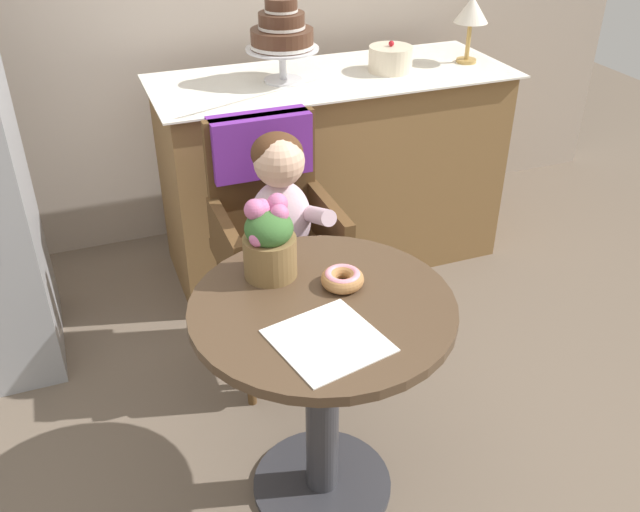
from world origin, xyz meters
The scene contains 11 objects.
ground_plane centered at (0.00, 0.00, 0.00)m, with size 8.00×8.00×0.00m, color #6B5B4C.
cafe_table centered at (0.00, 0.00, 0.51)m, with size 0.72×0.72×0.72m.
wicker_chair centered at (0.08, 0.72, 0.64)m, with size 0.42×0.45×0.95m.
seated_child centered at (0.08, 0.56, 0.68)m, with size 0.27×0.32×0.73m.
paper_napkin centered at (-0.04, -0.15, 0.72)m, with size 0.25×0.26×0.00m, color white.
donut_front centered at (0.08, 0.06, 0.74)m, with size 0.12×0.12×0.04m.
flower_vase centered at (-0.09, 0.19, 0.83)m, with size 0.15×0.15×0.23m.
display_counter centered at (0.55, 1.30, 0.45)m, with size 1.56×0.62×0.90m.
tiered_cake_stand centered at (0.32, 1.30, 1.09)m, with size 0.30×0.30×0.33m.
round_layer_cake centered at (0.80, 1.27, 0.95)m, with size 0.19×0.19×0.13m.
table_lamp centered at (1.18, 1.27, 1.12)m, with size 0.15×0.15×0.28m.
Camera 1 is at (-0.54, -1.39, 1.79)m, focal length 38.65 mm.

